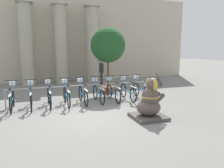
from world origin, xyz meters
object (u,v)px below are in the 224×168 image
(bicycle_1, at_px, (31,98))
(bicycle_5, at_px, (98,93))
(bicycle_0, at_px, (12,99))
(bicycle_3, at_px, (67,95))
(person_pedestrian, at_px, (101,70))
(bicycle_2, at_px, (49,96))
(bicycle_4, at_px, (83,94))
(potted_tree, at_px, (108,47))
(bicycle_6, at_px, (113,92))
(elephant_statue, at_px, (150,102))
(bicycle_7, at_px, (128,91))
(bicycle_8, at_px, (141,90))

(bicycle_1, relative_size, bicycle_5, 1.00)
(bicycle_0, relative_size, bicycle_1, 1.00)
(bicycle_0, height_order, bicycle_3, same)
(person_pedestrian, bearing_deg, bicycle_5, -108.82)
(bicycle_2, bearing_deg, bicycle_4, -1.31)
(bicycle_0, distance_m, potted_tree, 5.19)
(bicycle_6, height_order, elephant_statue, elephant_statue)
(bicycle_5, height_order, bicycle_7, same)
(elephant_statue, bearing_deg, bicycle_8, 68.62)
(bicycle_6, relative_size, bicycle_8, 1.00)
(bicycle_7, distance_m, potted_tree, 2.68)
(bicycle_3, relative_size, bicycle_7, 1.00)
(bicycle_6, bearing_deg, potted_tree, 78.59)
(bicycle_1, relative_size, potted_tree, 0.52)
(bicycle_2, relative_size, bicycle_7, 1.00)
(bicycle_4, distance_m, bicycle_8, 2.74)
(bicycle_4, bearing_deg, person_pedestrian, 63.64)
(bicycle_1, distance_m, bicycle_5, 2.74)
(bicycle_5, bearing_deg, bicycle_0, -179.40)
(bicycle_3, height_order, bicycle_8, same)
(bicycle_8, bearing_deg, bicycle_2, 179.60)
(bicycle_5, xyz_separation_m, person_pedestrian, (1.48, 4.34, 0.53))
(potted_tree, bearing_deg, bicycle_3, -143.56)
(bicycle_2, distance_m, bicycle_4, 1.37)
(bicycle_7, bearing_deg, bicycle_4, 179.13)
(bicycle_8, relative_size, potted_tree, 0.52)
(bicycle_3, height_order, bicycle_6, same)
(bicycle_3, xyz_separation_m, elephant_statue, (2.37, -2.67, 0.14))
(bicycle_0, height_order, potted_tree, potted_tree)
(bicycle_2, bearing_deg, bicycle_1, -176.57)
(bicycle_8, height_order, person_pedestrian, person_pedestrian)
(person_pedestrian, bearing_deg, bicycle_7, -91.44)
(bicycle_6, height_order, bicycle_7, same)
(bicycle_4, height_order, bicycle_7, same)
(bicycle_5, relative_size, bicycle_7, 1.00)
(bicycle_2, bearing_deg, bicycle_0, -178.34)
(bicycle_7, bearing_deg, bicycle_8, 2.86)
(bicycle_4, bearing_deg, bicycle_6, 0.48)
(bicycle_5, bearing_deg, bicycle_7, -2.47)
(bicycle_4, xyz_separation_m, potted_tree, (1.72, 1.75, 1.98))
(bicycle_5, distance_m, person_pedestrian, 4.62)
(bicycle_1, relative_size, bicycle_8, 1.00)
(bicycle_1, bearing_deg, bicycle_5, 0.78)
(bicycle_4, height_order, potted_tree, potted_tree)
(bicycle_0, relative_size, potted_tree, 0.52)
(bicycle_6, bearing_deg, bicycle_2, 179.58)
(bicycle_6, bearing_deg, bicycle_0, -179.73)
(bicycle_4, relative_size, bicycle_6, 1.00)
(bicycle_8, distance_m, potted_tree, 2.83)
(bicycle_2, height_order, bicycle_8, same)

